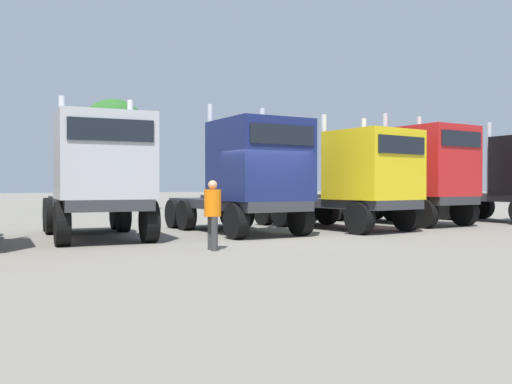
{
  "coord_description": "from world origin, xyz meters",
  "views": [
    {
      "loc": [
        -7.73,
        -13.48,
        1.53
      ],
      "look_at": [
        1.06,
        2.97,
        1.29
      ],
      "focal_mm": 38.94,
      "sensor_mm": 36.0,
      "label": 1
    }
  ],
  "objects_px": {
    "semi_truck_yellow": "(357,179)",
    "semi_truck_red": "(420,174)",
    "semi_truck_silver": "(100,176)",
    "semi_truck_navy": "(250,175)",
    "visitor_in_hivis": "(213,210)"
  },
  "relations": [
    {
      "from": "semi_truck_yellow",
      "to": "semi_truck_red",
      "type": "xyz_separation_m",
      "value": [
        3.68,
        0.83,
        0.24
      ]
    },
    {
      "from": "semi_truck_silver",
      "to": "semi_truck_navy",
      "type": "xyz_separation_m",
      "value": [
        4.49,
        -0.4,
        0.05
      ]
    },
    {
      "from": "semi_truck_silver",
      "to": "semi_truck_navy",
      "type": "distance_m",
      "value": 4.51
    },
    {
      "from": "semi_truck_navy",
      "to": "visitor_in_hivis",
      "type": "xyz_separation_m",
      "value": [
        -2.7,
        -3.26,
        -0.89
      ]
    },
    {
      "from": "semi_truck_navy",
      "to": "semi_truck_yellow",
      "type": "distance_m",
      "value": 3.88
    },
    {
      "from": "semi_truck_silver",
      "to": "semi_truck_navy",
      "type": "height_order",
      "value": "semi_truck_navy"
    },
    {
      "from": "semi_truck_silver",
      "to": "semi_truck_yellow",
      "type": "xyz_separation_m",
      "value": [
        8.35,
        -0.76,
        -0.07
      ]
    },
    {
      "from": "semi_truck_silver",
      "to": "semi_truck_navy",
      "type": "bearing_deg",
      "value": 88.81
    },
    {
      "from": "semi_truck_silver",
      "to": "semi_truck_red",
      "type": "relative_size",
      "value": 1.01
    },
    {
      "from": "semi_truck_yellow",
      "to": "semi_truck_silver",
      "type": "bearing_deg",
      "value": -102.18
    },
    {
      "from": "semi_truck_red",
      "to": "visitor_in_hivis",
      "type": "relative_size",
      "value": 3.72
    },
    {
      "from": "semi_truck_navy",
      "to": "semi_truck_yellow",
      "type": "relative_size",
      "value": 0.93
    },
    {
      "from": "semi_truck_navy",
      "to": "semi_truck_red",
      "type": "height_order",
      "value": "semi_truck_red"
    },
    {
      "from": "semi_truck_silver",
      "to": "semi_truck_red",
      "type": "height_order",
      "value": "semi_truck_red"
    },
    {
      "from": "visitor_in_hivis",
      "to": "semi_truck_silver",
      "type": "bearing_deg",
      "value": 122.84
    }
  ]
}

